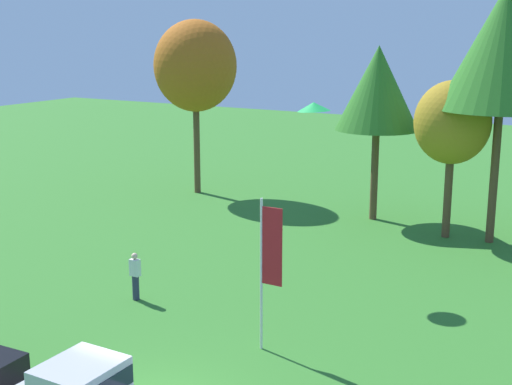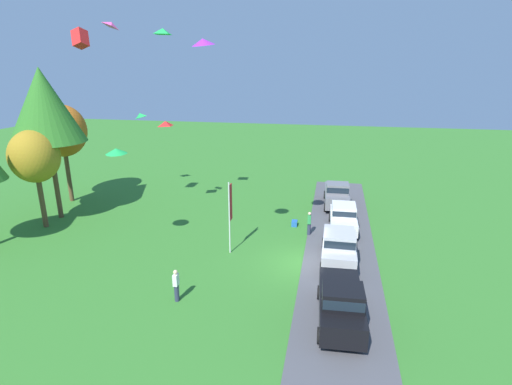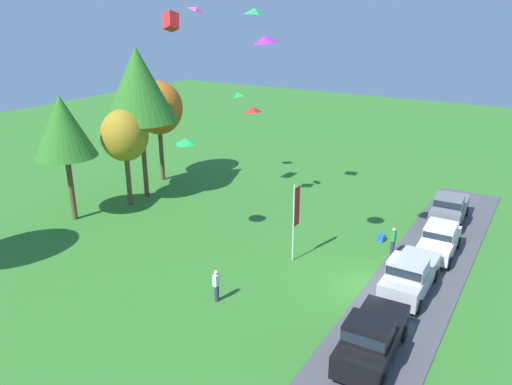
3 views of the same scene
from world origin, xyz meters
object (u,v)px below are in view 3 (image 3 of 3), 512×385
object	(u,v)px
flag_banner	(296,212)
car_pickup_mid_row	(410,275)
kite_box_high_right	(171,21)
kite_diamond_topmost	(197,9)
tree_left_of_center	(158,108)
kite_diamond_over_trees	(253,110)
tree_far_left	(63,127)
kite_delta_near_flag	(186,141)
kite_diamond_high_left	(237,95)
person_beside_suv	(217,285)
kite_diamond_low_drifter	(255,11)
car_pickup_far_end	(371,338)
tree_lone_near	(138,85)
car_pickup_by_flagpole	(449,208)
cooler_box	(381,238)
kite_delta_mid_center	(265,39)
person_watching_sky	(393,241)
tree_right_of_center	(124,136)
car_sedan_near_entrance	(439,239)

from	to	relation	value
flag_banner	car_pickup_mid_row	bearing A→B (deg)	-93.61
kite_box_high_right	kite_diamond_topmost	size ratio (longest dim) A/B	1.30
tree_left_of_center	kite_diamond_over_trees	xyz separation A→B (m)	(-1.09, -9.67, 1.01)
car_pickup_mid_row	kite_diamond_topmost	size ratio (longest dim) A/B	6.28
tree_far_left	kite_diamond_over_trees	bearing A→B (deg)	-46.81
kite_delta_near_flag	kite_diamond_high_left	distance (m)	13.41
person_beside_suv	tree_left_of_center	xyz separation A→B (m)	(13.02, 14.92, 5.21)
kite_diamond_low_drifter	person_beside_suv	bearing A→B (deg)	-157.37
car_pickup_far_end	kite_diamond_high_left	size ratio (longest dim) A/B	5.90
tree_lone_near	car_pickup_far_end	bearing A→B (deg)	-114.42
car_pickup_far_end	kite_diamond_topmost	distance (m)	20.46
kite_diamond_low_drifter	kite_delta_near_flag	bearing A→B (deg)	177.01
car_pickup_mid_row	car_pickup_by_flagpole	distance (m)	10.31
tree_left_of_center	kite_box_high_right	bearing A→B (deg)	-128.79
tree_lone_near	kite_diamond_low_drifter	size ratio (longest dim) A/B	10.52
tree_far_left	kite_diamond_over_trees	size ratio (longest dim) A/B	7.83
person_beside_suv	cooler_box	distance (m)	11.97
car_pickup_far_end	tree_far_left	size ratio (longest dim) A/B	0.60
person_beside_suv	kite_box_high_right	distance (m)	17.25
kite_diamond_over_trees	kite_delta_mid_center	bearing A→B (deg)	-145.22
car_pickup_far_end	person_watching_sky	distance (m)	10.05
tree_lone_near	cooler_box	bearing A→B (deg)	-84.63
tree_far_left	kite_box_high_right	bearing A→B (deg)	-46.64
tree_far_left	cooler_box	bearing A→B (deg)	-68.33
kite_delta_mid_center	kite_diamond_low_drifter	bearing A→B (deg)	34.30
kite_box_high_right	kite_delta_near_flag	bearing A→B (deg)	-134.61
tree_far_left	kite_delta_mid_center	xyz separation A→B (m)	(-0.12, -15.20, 5.86)
person_watching_sky	car_pickup_by_flagpole	bearing A→B (deg)	-16.04
kite_diamond_high_left	kite_diamond_over_trees	bearing A→B (deg)	-137.36
tree_lone_near	kite_delta_mid_center	size ratio (longest dim) A/B	9.89
kite_diamond_topmost	tree_left_of_center	bearing A→B (deg)	56.97
person_watching_sky	kite_diamond_over_trees	size ratio (longest dim) A/B	1.57
person_beside_suv	tree_right_of_center	bearing A→B (deg)	60.72
person_watching_sky	kite_diamond_topmost	size ratio (longest dim) A/B	2.15
tree_left_of_center	kite_delta_near_flag	distance (m)	13.12
car_pickup_by_flagpole	flag_banner	size ratio (longest dim) A/B	1.10
flag_banner	cooler_box	xyz separation A→B (m)	(4.98, -3.53, -2.72)
cooler_box	kite_box_high_right	bearing A→B (deg)	100.68
car_pickup_far_end	tree_right_of_center	world-z (taller)	tree_right_of_center
car_sedan_near_entrance	tree_left_of_center	size ratio (longest dim) A/B	0.54
tree_left_of_center	kite_diamond_high_left	bearing A→B (deg)	-52.80
tree_far_left	kite_delta_near_flag	size ratio (longest dim) A/B	7.02
car_pickup_far_end	cooler_box	world-z (taller)	car_pickup_far_end
car_pickup_by_flagpole	person_beside_suv	xyz separation A→B (m)	(-15.87, 7.76, -0.23)
person_beside_suv	cooler_box	bearing A→B (deg)	-23.49
flag_banner	kite_delta_near_flag	bearing A→B (deg)	104.38
car_pickup_by_flagpole	tree_lone_near	xyz separation A→B (m)	(-6.61, 21.02, 7.42)
person_beside_suv	person_watching_sky	bearing A→B (deg)	-32.03
cooler_box	kite_delta_mid_center	bearing A→B (deg)	152.87
tree_right_of_center	kite_diamond_topmost	xyz separation A→B (m)	(0.03, -6.86, 8.40)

